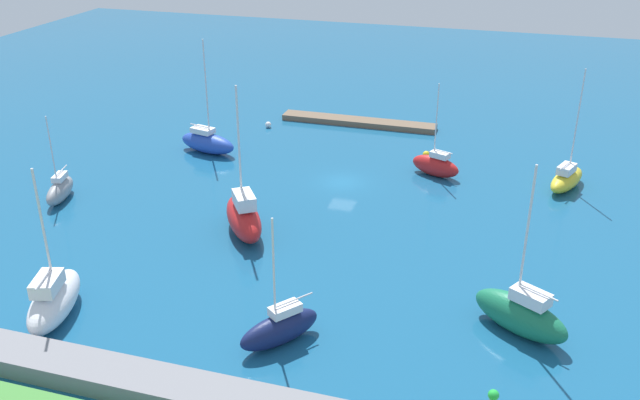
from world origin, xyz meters
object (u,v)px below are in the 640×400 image
sailboat_red_mid_basin (436,165)px  sailboat_green_lone_south (521,314)px  pier_dock (358,122)px  mooring_buoy_yellow (426,154)px  sailboat_blue_lone_north (207,142)px  sailboat_red_far_south (244,217)px  mooring_buoy_white (268,125)px  sailboat_yellow_off_beacon (567,178)px  sailboat_navy_outer_mooring (280,328)px  sailboat_gray_along_channel (60,190)px  sailboat_white_near_pier (54,299)px

sailboat_red_mid_basin → sailboat_green_lone_south: 26.77m
pier_dock → mooring_buoy_yellow: mooring_buoy_yellow is taller
pier_dock → sailboat_blue_lone_north: (13.59, 14.02, 0.88)m
sailboat_green_lone_south → sailboat_red_mid_basin: bearing=-39.4°
sailboat_red_far_south → mooring_buoy_white: sailboat_red_far_south is taller
sailboat_red_far_south → sailboat_red_mid_basin: bearing=-73.1°
sailboat_blue_lone_north → sailboat_yellow_off_beacon: 37.62m
sailboat_navy_outer_mooring → sailboat_yellow_off_beacon: (-18.24, -31.35, -0.10)m
pier_dock → sailboat_gray_along_channel: (21.47, 29.38, 0.73)m
sailboat_blue_lone_north → sailboat_green_lone_south: size_ratio=1.04×
sailboat_red_far_south → sailboat_green_lone_south: bearing=-143.4°
pier_dock → sailboat_yellow_off_beacon: (-24.01, 12.78, 0.74)m
sailboat_green_lone_south → sailboat_yellow_off_beacon: size_ratio=1.01×
sailboat_yellow_off_beacon → mooring_buoy_white: size_ratio=16.25×
sailboat_gray_along_channel → sailboat_red_far_south: (-19.14, 1.30, 0.57)m
pier_dock → sailboat_navy_outer_mooring: sailboat_navy_outer_mooring is taller
mooring_buoy_yellow → pier_dock: bearing=-41.7°
sailboat_blue_lone_north → mooring_buoy_white: 10.35m
sailboat_red_mid_basin → sailboat_red_far_south: sailboat_red_far_south is taller
sailboat_red_far_south → mooring_buoy_white: (7.83, -26.39, -1.27)m
sailboat_white_near_pier → pier_dock: bearing=-28.6°
sailboat_gray_along_channel → mooring_buoy_yellow: bearing=109.3°
sailboat_blue_lone_north → sailboat_red_far_south: bearing=-42.7°
sailboat_white_near_pier → sailboat_green_lone_south: 31.61m
sailboat_white_near_pier → sailboat_yellow_off_beacon: sailboat_yellow_off_beacon is taller
sailboat_red_mid_basin → sailboat_blue_lone_north: sailboat_blue_lone_north is taller
mooring_buoy_yellow → sailboat_white_near_pier: bearing=62.0°
sailboat_white_near_pier → sailboat_navy_outer_mooring: 15.94m
sailboat_navy_outer_mooring → mooring_buoy_white: (15.94, -39.84, -0.81)m
sailboat_navy_outer_mooring → mooring_buoy_white: sailboat_navy_outer_mooring is taller
sailboat_white_near_pier → sailboat_red_far_south: bearing=-43.2°
sailboat_blue_lone_north → pier_dock: bearing=59.2°
sailboat_red_mid_basin → sailboat_yellow_off_beacon: bearing=-155.9°
sailboat_gray_along_channel → sailboat_blue_lone_north: bearing=138.6°
sailboat_blue_lone_north → sailboat_white_near_pier: 32.01m
sailboat_blue_lone_north → sailboat_gray_along_channel: (7.88, 15.36, -0.16)m
sailboat_navy_outer_mooring → sailboat_red_far_south: size_ratio=0.72×
sailboat_white_near_pier → sailboat_green_lone_south: (-30.72, -7.48, 0.02)m
sailboat_yellow_off_beacon → sailboat_red_far_south: size_ratio=0.92×
sailboat_red_far_south → pier_dock: bearing=-39.3°
sailboat_blue_lone_north → sailboat_navy_outer_mooring: size_ratio=1.35×
sailboat_red_mid_basin → sailboat_blue_lone_north: bearing=23.8°
sailboat_green_lone_south → sailboat_navy_outer_mooring: 15.96m
sailboat_white_near_pier → sailboat_gray_along_channel: size_ratio=1.31×
sailboat_yellow_off_beacon → mooring_buoy_yellow: (14.29, -4.13, -0.69)m
sailboat_red_mid_basin → sailboat_navy_outer_mooring: 31.39m
sailboat_gray_along_channel → sailboat_yellow_off_beacon: (-45.48, -16.60, 0.01)m
sailboat_navy_outer_mooring → sailboat_white_near_pier: bearing=-46.7°
pier_dock → mooring_buoy_white: size_ratio=26.15×
pier_dock → sailboat_blue_lone_north: bearing=45.9°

